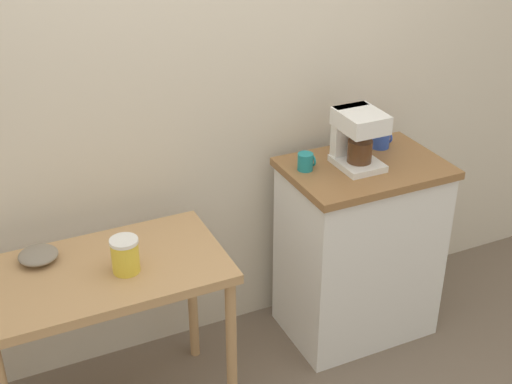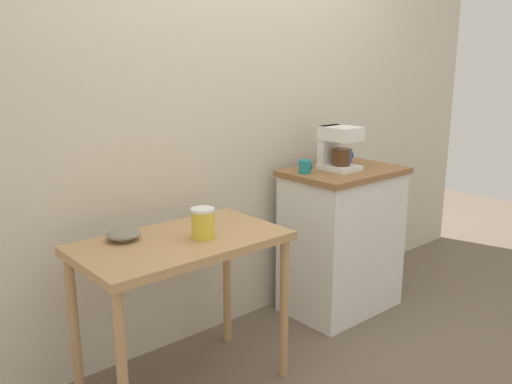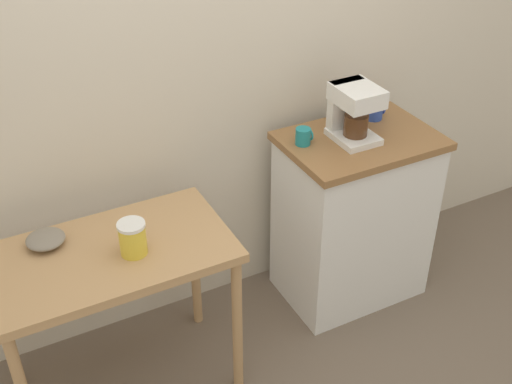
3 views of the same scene
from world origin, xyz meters
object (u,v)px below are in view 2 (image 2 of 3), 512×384
(coffee_maker, at_px, (338,146))
(bowl_stoneware, at_px, (123,234))
(canister_enamel, at_px, (203,223))
(mug_dark_teal, at_px, (305,167))
(mug_blue, at_px, (345,156))

(coffee_maker, bearing_deg, bowl_stoneware, 178.77)
(canister_enamel, relative_size, mug_dark_teal, 1.80)
(mug_blue, bearing_deg, bowl_stoneware, -177.13)
(bowl_stoneware, height_order, mug_blue, mug_blue)
(bowl_stoneware, height_order, coffee_maker, coffee_maker)
(bowl_stoneware, distance_m, coffee_maker, 1.43)
(mug_dark_teal, bearing_deg, mug_blue, 8.28)
(bowl_stoneware, bearing_deg, mug_dark_teal, 0.85)
(mug_blue, bearing_deg, canister_enamel, -167.76)
(canister_enamel, xyz_separation_m, coffee_maker, (1.11, 0.18, 0.21))
(canister_enamel, height_order, mug_dark_teal, mug_dark_teal)
(bowl_stoneware, xyz_separation_m, mug_blue, (1.61, 0.08, 0.16))
(canister_enamel, distance_m, mug_blue, 1.36)
(coffee_maker, xyz_separation_m, mug_dark_teal, (-0.22, 0.05, -0.10))
(canister_enamel, xyz_separation_m, mug_blue, (1.32, 0.29, 0.12))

